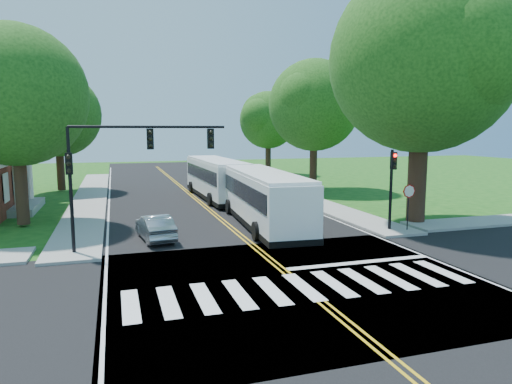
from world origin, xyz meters
name	(u,v)px	position (x,y,z in m)	size (l,w,h in m)	color
ground	(298,283)	(0.00, 0.00, 0.00)	(140.00, 140.00, 0.00)	#124913
road	(205,206)	(0.00, 18.00, 0.01)	(14.00, 96.00, 0.01)	black
cross_road	(298,283)	(0.00, 0.00, 0.01)	(60.00, 12.00, 0.01)	black
center_line	(195,198)	(0.00, 22.00, 0.01)	(0.36, 70.00, 0.01)	gold
edge_line_w	(109,202)	(-6.80, 22.00, 0.01)	(0.12, 70.00, 0.01)	silver
edge_line_e	(273,195)	(6.80, 22.00, 0.01)	(0.12, 70.00, 0.01)	silver
crosswalk	(303,287)	(0.00, -0.50, 0.02)	(12.60, 3.00, 0.01)	silver
stop_bar	(360,262)	(3.50, 1.60, 0.02)	(6.60, 0.40, 0.01)	silver
sidewalk_nw	(90,197)	(-8.30, 25.00, 0.07)	(2.60, 40.00, 0.15)	gray
sidewalk_ne	(277,189)	(8.30, 25.00, 0.07)	(2.60, 40.00, 0.15)	gray
tree_ne_big	(423,60)	(11.00, 8.00, 9.62)	(10.80, 10.80, 14.91)	#331D14
tree_west_near	(15,96)	(-11.50, 14.00, 7.53)	(8.00, 8.00, 11.40)	#331D14
tree_west_far	(57,115)	(-11.00, 30.00, 7.00)	(7.60, 7.60, 10.67)	#331D14
tree_east_mid	(314,106)	(11.50, 24.00, 7.86)	(8.40, 8.40, 11.93)	#331D14
tree_east_far	(268,120)	(12.50, 40.00, 6.86)	(7.20, 7.20, 10.34)	#331D14
signal_nw	(125,157)	(-5.86, 6.43, 4.38)	(7.15, 0.46, 5.66)	black
signal_ne	(392,179)	(8.20, 6.44, 2.96)	(0.30, 0.46, 4.40)	black
stop_sign	(409,196)	(9.00, 5.98, 2.03)	(0.76, 0.08, 2.53)	black
bus_lead	(263,197)	(2.03, 10.25, 1.69)	(3.55, 12.45, 3.19)	white
bus_follow	(216,178)	(1.71, 21.69, 1.71)	(3.20, 12.51, 3.22)	white
hatchback	(155,227)	(-4.43, 8.37, 0.66)	(1.38, 3.96, 1.31)	#A2A4A8
suv	(286,202)	(5.05, 14.42, 0.61)	(1.97, 4.28, 1.19)	#B6B9BD
dark_sedan	(282,202)	(4.92, 14.77, 0.58)	(1.60, 3.93, 1.14)	black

